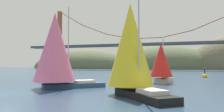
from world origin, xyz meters
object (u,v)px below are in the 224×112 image
(sailboat_pink_spinnaker, at_px, (56,49))
(sailboat_teal_sail, at_px, (52,56))
(channel_buoy, at_px, (205,76))
(sailboat_red_spinnaker, at_px, (161,62))
(sailboat_yellow_sail, at_px, (131,47))

(sailboat_pink_spinnaker, distance_m, sailboat_teal_sail, 16.42)
(sailboat_teal_sail, xyz_separation_m, channel_buoy, (29.66, 17.47, -4.35))
(sailboat_teal_sail, relative_size, channel_buoy, 3.86)
(sailboat_pink_spinnaker, relative_size, channel_buoy, 4.04)
(sailboat_red_spinnaker, xyz_separation_m, sailboat_teal_sail, (-21.58, 2.08, 1.30))
(sailboat_pink_spinnaker, bearing_deg, channel_buoy, 56.76)
(sailboat_red_spinnaker, height_order, channel_buoy, sailboat_red_spinnaker)
(sailboat_pink_spinnaker, bearing_deg, sailboat_teal_sail, 124.79)
(sailboat_red_spinnaker, bearing_deg, sailboat_pink_spinnaker, -136.96)
(sailboat_yellow_sail, relative_size, sailboat_teal_sail, 1.06)
(sailboat_teal_sail, bearing_deg, sailboat_red_spinnaker, -5.50)
(sailboat_pink_spinnaker, xyz_separation_m, channel_buoy, (20.29, 30.96, -4.67))
(sailboat_teal_sail, bearing_deg, sailboat_yellow_sail, -39.90)
(sailboat_red_spinnaker, bearing_deg, channel_buoy, 67.56)
(sailboat_red_spinnaker, height_order, sailboat_yellow_sail, sailboat_yellow_sail)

